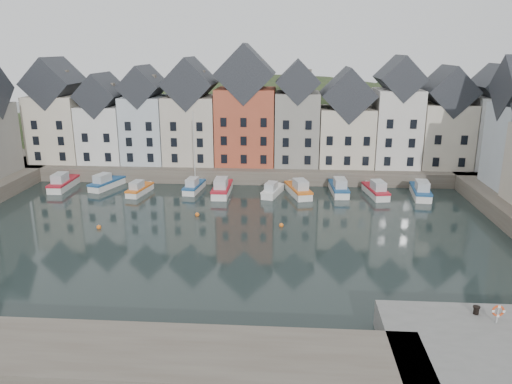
# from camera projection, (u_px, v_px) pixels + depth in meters

# --- Properties ---
(ground) EXTENTS (260.00, 260.00, 0.00)m
(ground) POSITION_uv_depth(u_px,v_px,m) (222.00, 242.00, 50.97)
(ground) COLOR black
(ground) RESTS_ON ground
(far_quay) EXTENTS (90.00, 16.00, 2.00)m
(far_quay) POSITION_uv_depth(u_px,v_px,m) (247.00, 166.00, 79.44)
(far_quay) COLOR brown
(far_quay) RESTS_ON ground
(near_wall) EXTENTS (50.00, 6.00, 2.00)m
(near_wall) POSITION_uv_depth(u_px,v_px,m) (9.00, 358.00, 30.28)
(near_wall) COLOR brown
(near_wall) RESTS_ON ground
(hillside) EXTENTS (153.60, 70.40, 64.00)m
(hillside) POSITION_uv_depth(u_px,v_px,m) (258.00, 223.00, 109.63)
(hillside) COLOR black
(hillside) RESTS_ON ground
(far_terrace) EXTENTS (72.37, 8.16, 17.78)m
(far_terrace) POSITION_uv_depth(u_px,v_px,m) (267.00, 118.00, 75.11)
(far_terrace) COLOR beige
(far_terrace) RESTS_ON far_quay
(mooring_buoys) EXTENTS (20.50, 5.50, 0.50)m
(mooring_buoys) POSITION_uv_depth(u_px,v_px,m) (193.00, 222.00, 56.31)
(mooring_buoys) COLOR orange
(mooring_buoys) RESTS_ON ground
(boat_a) EXTENTS (2.29, 6.83, 2.60)m
(boat_a) POSITION_uv_depth(u_px,v_px,m) (63.00, 183.00, 70.02)
(boat_a) COLOR silver
(boat_a) RESTS_ON ground
(boat_b) EXTENTS (3.75, 6.53, 2.40)m
(boat_b) POSITION_uv_depth(u_px,v_px,m) (106.00, 183.00, 70.34)
(boat_b) COLOR silver
(boat_b) RESTS_ON ground
(boat_c) EXTENTS (2.61, 5.70, 2.11)m
(boat_c) POSITION_uv_depth(u_px,v_px,m) (139.00, 189.00, 67.57)
(boat_c) COLOR silver
(boat_c) RESTS_ON ground
(boat_d) EXTENTS (2.39, 5.93, 11.03)m
(boat_d) POSITION_uv_depth(u_px,v_px,m) (194.00, 186.00, 68.79)
(boat_d) COLOR silver
(boat_d) RESTS_ON ground
(boat_e) EXTENTS (2.16, 6.95, 2.67)m
(boat_e) POSITION_uv_depth(u_px,v_px,m) (222.00, 189.00, 67.25)
(boat_e) COLOR silver
(boat_e) RESTS_ON ground
(boat_f) EXTENTS (3.03, 5.75, 2.11)m
(boat_f) POSITION_uv_depth(u_px,v_px,m) (272.00, 191.00, 66.95)
(boat_f) COLOR silver
(boat_f) RESTS_ON ground
(boat_g) EXTENTS (3.84, 6.96, 2.55)m
(boat_g) POSITION_uv_depth(u_px,v_px,m) (299.00, 190.00, 66.86)
(boat_g) COLOR silver
(boat_g) RESTS_ON ground
(boat_h) EXTENTS (2.45, 6.72, 2.54)m
(boat_h) POSITION_uv_depth(u_px,v_px,m) (339.00, 188.00, 67.66)
(boat_h) COLOR silver
(boat_h) RESTS_ON ground
(boat_i) EXTENTS (3.00, 6.66, 2.46)m
(boat_i) POSITION_uv_depth(u_px,v_px,m) (376.00, 191.00, 66.56)
(boat_i) COLOR silver
(boat_i) RESTS_ON ground
(boat_j) EXTENTS (2.74, 6.92, 2.59)m
(boat_j) POSITION_uv_depth(u_px,v_px,m) (421.00, 191.00, 66.16)
(boat_j) COLOR silver
(boat_j) RESTS_ON ground
(mooring_bollard) EXTENTS (0.48, 0.48, 0.56)m
(mooring_bollard) POSITION_uv_depth(u_px,v_px,m) (476.00, 310.00, 33.24)
(mooring_bollard) COLOR black
(mooring_bollard) RESTS_ON near_quay
(life_ring_post) EXTENTS (0.80, 0.17, 1.30)m
(life_ring_post) POSITION_uv_depth(u_px,v_px,m) (498.00, 311.00, 31.96)
(life_ring_post) COLOR gray
(life_ring_post) RESTS_ON near_quay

